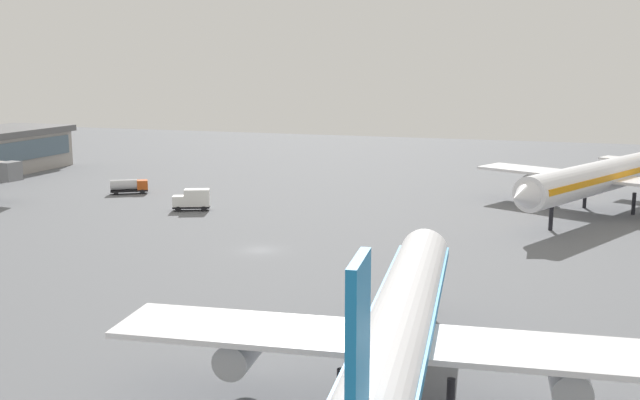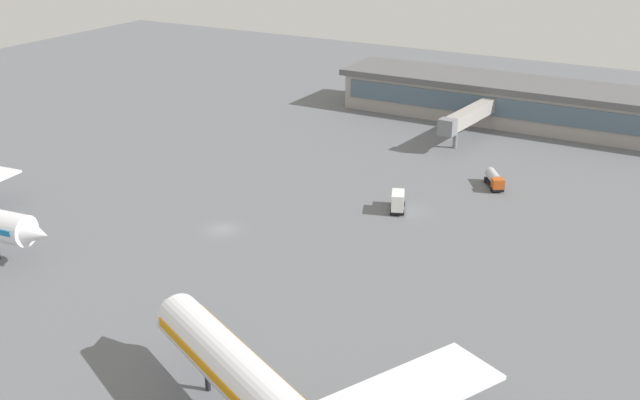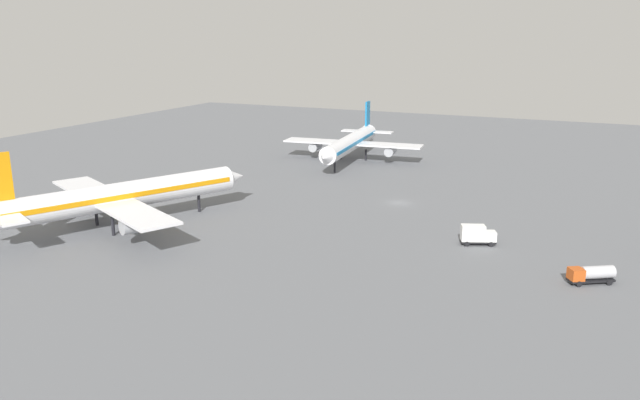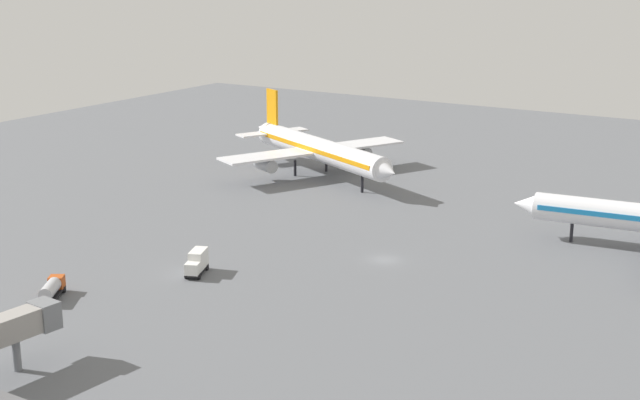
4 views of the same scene
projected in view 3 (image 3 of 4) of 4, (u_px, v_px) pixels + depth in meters
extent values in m
plane|color=slate|center=(399.00, 203.00, 127.58)|extent=(288.00, 288.00, 0.00)
cylinder|color=white|center=(350.00, 143.00, 166.62)|extent=(39.79, 8.39, 4.35)
cone|color=white|center=(326.00, 157.00, 147.34)|extent=(4.75, 4.56, 4.13)
cone|color=white|center=(370.00, 129.00, 185.73)|extent=(5.77, 4.02, 3.48)
cube|color=#1972B2|center=(350.00, 141.00, 166.54)|extent=(38.22, 8.31, 0.78)
cube|color=white|center=(352.00, 143.00, 168.54)|extent=(10.15, 38.02, 0.39)
cylinder|color=#A5A8AD|center=(391.00, 151.00, 165.67)|extent=(5.36, 2.91, 2.39)
cylinder|color=#A5A8AD|center=(315.00, 146.00, 172.20)|extent=(5.36, 2.91, 2.39)
cube|color=white|center=(367.00, 131.00, 182.79)|extent=(5.07, 15.31, 0.31)
cube|color=#1972B2|center=(368.00, 114.00, 181.44)|extent=(3.82, 0.86, 6.96)
cylinder|color=black|center=(335.00, 166.00, 154.91)|extent=(0.52, 0.52, 3.05)
cylinder|color=black|center=(366.00, 155.00, 169.39)|extent=(0.52, 0.52, 3.05)
cylinder|color=black|center=(341.00, 153.00, 171.55)|extent=(0.52, 0.52, 3.05)
cylinder|color=white|center=(122.00, 196.00, 110.56)|extent=(40.91, 23.09, 4.75)
cone|color=white|center=(233.00, 177.00, 124.70)|extent=(6.24, 6.13, 4.51)
cube|color=orange|center=(122.00, 194.00, 110.47)|extent=(39.40, 22.42, 0.85)
cube|color=white|center=(110.00, 200.00, 109.36)|extent=(24.09, 39.91, 0.43)
cylinder|color=#A5A8AD|center=(87.00, 197.00, 118.34)|extent=(6.19, 4.80, 2.61)
cylinder|color=#A5A8AD|center=(138.00, 224.00, 101.23)|extent=(6.19, 4.80, 2.61)
cube|color=white|center=(2.00, 212.00, 98.50)|extent=(10.63, 16.45, 0.34)
cylinder|color=black|center=(199.00, 203.00, 120.88)|extent=(0.57, 0.57, 3.32)
cylinder|color=black|center=(96.00, 216.00, 112.31)|extent=(0.57, 0.57, 3.32)
cylinder|color=black|center=(113.00, 226.00, 106.65)|extent=(0.57, 0.57, 3.32)
cube|color=black|center=(478.00, 241.00, 102.31)|extent=(3.88, 5.90, 0.30)
cube|color=white|center=(490.00, 236.00, 101.99)|extent=(2.44, 2.39, 1.60)
cube|color=#3F596B|center=(495.00, 234.00, 101.88)|extent=(1.51, 0.68, 0.90)
cube|color=white|center=(473.00, 233.00, 101.97)|extent=(3.20, 4.24, 2.60)
cylinder|color=black|center=(489.00, 241.00, 103.19)|extent=(0.58, 0.85, 0.80)
cylinder|color=black|center=(491.00, 244.00, 101.36)|extent=(0.58, 0.85, 0.80)
cylinder|color=black|center=(465.00, 240.00, 103.34)|extent=(0.58, 0.85, 0.80)
cylinder|color=black|center=(467.00, 244.00, 101.51)|extent=(0.58, 0.85, 0.80)
cube|color=black|center=(591.00, 280.00, 86.46)|extent=(4.96, 6.35, 0.30)
cube|color=#BF4C19|center=(576.00, 274.00, 85.94)|extent=(2.57, 2.53, 1.60)
cube|color=#3F596B|center=(571.00, 272.00, 85.75)|extent=(1.39, 0.92, 0.90)
cylinder|color=#B7B7BC|center=(598.00, 272.00, 86.31)|extent=(3.92, 4.77, 1.80)
cylinder|color=black|center=(579.00, 284.00, 85.32)|extent=(0.68, 0.84, 0.80)
cylinder|color=black|center=(572.00, 279.00, 87.14)|extent=(0.68, 0.84, 0.80)
cylinder|color=black|center=(609.00, 282.00, 85.87)|extent=(0.68, 0.84, 0.80)
cylinder|color=black|center=(602.00, 277.00, 87.69)|extent=(0.68, 0.84, 0.80)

